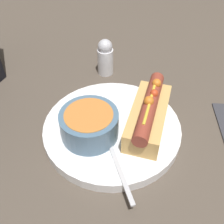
{
  "coord_description": "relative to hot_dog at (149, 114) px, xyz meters",
  "views": [
    {
      "loc": [
        -0.3,
        -0.12,
        0.36
      ],
      "look_at": [
        0.0,
        0.0,
        0.05
      ],
      "focal_mm": 42.0,
      "sensor_mm": 36.0,
      "label": 1
    }
  ],
  "objects": [
    {
      "name": "dinner_plate",
      "position": [
        -0.02,
        0.06,
        -0.04
      ],
      "size": [
        0.25,
        0.25,
        0.02
      ],
      "color": "white",
      "rests_on": "ground_plane"
    },
    {
      "name": "spoon",
      "position": [
        -0.06,
        0.06,
        -0.02
      ],
      "size": [
        0.14,
        0.12,
        0.01
      ],
      "rotation": [
        0.0,
        0.0,
        0.68
      ],
      "color": "#B7B7BC",
      "rests_on": "dinner_plate"
    },
    {
      "name": "hot_dog",
      "position": [
        0.0,
        0.0,
        0.0
      ],
      "size": [
        0.17,
        0.07,
        0.07
      ],
      "rotation": [
        0.0,
        0.0,
        0.1
      ],
      "color": "tan",
      "rests_on": "dinner_plate"
    },
    {
      "name": "ground_plane",
      "position": [
        -0.02,
        0.06,
        -0.05
      ],
      "size": [
        4.0,
        4.0,
        0.0
      ],
      "primitive_type": "plane",
      "color": "#4C4238"
    },
    {
      "name": "soup_bowl",
      "position": [
        -0.06,
        0.09,
        -0.0
      ],
      "size": [
        0.1,
        0.1,
        0.05
      ],
      "color": "slate",
      "rests_on": "dinner_plate"
    },
    {
      "name": "salt_shaker",
      "position": [
        0.15,
        0.14,
        -0.0
      ],
      "size": [
        0.04,
        0.04,
        0.08
      ],
      "color": "silver",
      "rests_on": "ground_plane"
    }
  ]
}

